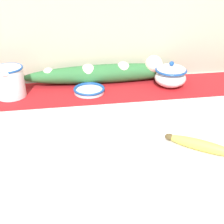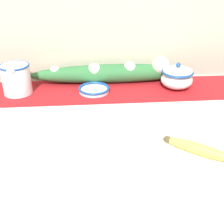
% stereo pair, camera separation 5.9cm
% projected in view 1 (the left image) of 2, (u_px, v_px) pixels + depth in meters
% --- Properties ---
extents(countertop, '(1.50, 0.75, 0.93)m').
position_uv_depth(countertop, '(118.00, 214.00, 1.18)').
color(countertop, silver).
rests_on(countertop, ground_plane).
extents(back_wall, '(2.30, 0.04, 2.40)m').
position_uv_depth(back_wall, '(104.00, 16.00, 1.17)').
color(back_wall, '#B7AD99').
rests_on(back_wall, ground_plane).
extents(table_runner, '(1.38, 0.25, 0.00)m').
position_uv_depth(table_runner, '(110.00, 90.00, 1.17)').
color(table_runner, '#A8191E').
rests_on(table_runner, countertop).
extents(cream_pitcher, '(0.12, 0.14, 0.12)m').
position_uv_depth(cream_pitcher, '(9.00, 81.00, 1.08)').
color(cream_pitcher, white).
rests_on(cream_pitcher, countertop).
extents(sugar_bowl, '(0.13, 0.13, 0.11)m').
position_uv_depth(sugar_bowl, '(170.00, 75.00, 1.18)').
color(sugar_bowl, white).
rests_on(sugar_bowl, countertop).
extents(small_dish, '(0.13, 0.13, 0.02)m').
position_uv_depth(small_dish, '(89.00, 90.00, 1.14)').
color(small_dish, white).
rests_on(small_dish, countertop).
extents(banana, '(0.18, 0.14, 0.03)m').
position_uv_depth(banana, '(200.00, 145.00, 0.80)').
color(banana, '#DBCC4C').
rests_on(banana, countertop).
extents(spoon, '(0.15, 0.07, 0.01)m').
position_uv_depth(spoon, '(186.00, 101.00, 1.07)').
color(spoon, silver).
rests_on(spoon, countertop).
extents(poinsettia_garland, '(0.72, 0.09, 0.11)m').
position_uv_depth(poinsettia_garland, '(109.00, 73.00, 1.22)').
color(poinsettia_garland, '#2D6B38').
rests_on(poinsettia_garland, countertop).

